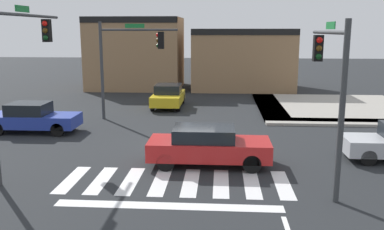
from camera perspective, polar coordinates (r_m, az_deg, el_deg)
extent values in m
plane|color=#232628|center=(18.81, -0.76, -4.28)|extent=(120.00, 120.00, 0.00)
cube|color=silver|center=(15.36, -15.99, -8.40)|extent=(0.52, 2.70, 0.01)
cube|color=silver|center=(15.04, -12.23, -8.64)|extent=(0.52, 2.70, 0.01)
cube|color=silver|center=(14.80, -8.32, -8.84)|extent=(0.52, 2.70, 0.01)
cube|color=silver|center=(14.62, -4.29, -9.01)|extent=(0.52, 2.70, 0.01)
cube|color=silver|center=(14.51, -0.18, -9.13)|extent=(0.52, 2.70, 0.01)
cube|color=silver|center=(14.47, 3.98, -9.21)|extent=(0.52, 2.70, 0.01)
cube|color=silver|center=(14.52, 8.13, -9.24)|extent=(0.52, 2.70, 0.01)
cube|color=silver|center=(14.63, 12.24, -9.23)|extent=(0.52, 2.70, 0.01)
cube|color=white|center=(12.71, -3.23, -12.23)|extent=(6.80, 0.50, 0.01)
cube|color=#9E998E|center=(24.93, 21.38, -0.96)|extent=(10.00, 1.60, 0.15)
cube|color=#9E998E|center=(28.68, 10.52, 1.19)|extent=(1.60, 10.00, 0.15)
cube|color=#9E998E|center=(29.46, 18.66, 1.04)|extent=(10.00, 10.00, 0.15)
cube|color=#93704C|center=(38.00, -7.55, 8.36)|extent=(7.93, 6.29, 6.18)
cube|color=black|center=(35.07, -8.65, 12.72)|extent=(7.93, 0.50, 0.50)
cube|color=#93704C|center=(37.41, 6.86, 7.57)|extent=(8.61, 6.49, 5.20)
cube|color=black|center=(34.29, 7.20, 11.15)|extent=(8.61, 0.50, 0.50)
cylinder|color=#383A3D|center=(17.43, -21.59, 12.50)|extent=(0.12, 5.91, 0.12)
cube|color=black|center=(19.06, -19.14, 10.79)|extent=(0.32, 0.32, 0.95)
sphere|color=red|center=(18.91, -19.40, 11.67)|extent=(0.22, 0.22, 0.22)
sphere|color=#4C330C|center=(18.90, -19.34, 10.77)|extent=(0.22, 0.22, 0.22)
sphere|color=#0C3814|center=(18.91, -19.28, 9.88)|extent=(0.22, 0.22, 0.22)
cube|color=#197233|center=(17.18, -22.07, 13.23)|extent=(0.03, 1.10, 0.24)
cylinder|color=#383A3D|center=(24.69, -12.15, 5.85)|extent=(0.18, 0.18, 5.58)
cylinder|color=#383A3D|center=(24.07, -7.26, 11.42)|extent=(4.39, 0.12, 0.12)
cube|color=black|center=(23.87, -4.23, 10.09)|extent=(0.32, 0.32, 0.95)
sphere|color=red|center=(23.88, -4.65, 10.80)|extent=(0.22, 0.22, 0.22)
sphere|color=#4C330C|center=(23.89, -4.64, 10.09)|extent=(0.22, 0.22, 0.22)
sphere|color=#0C3814|center=(23.90, -4.63, 9.38)|extent=(0.22, 0.22, 0.22)
cube|color=#197233|center=(24.11, -7.80, 11.92)|extent=(1.10, 0.03, 0.24)
cylinder|color=#383A3D|center=(12.93, 19.69, 0.13)|extent=(0.18, 0.18, 5.43)
cylinder|color=#383A3D|center=(14.78, 18.07, 10.63)|extent=(0.12, 4.29, 0.12)
cube|color=black|center=(16.15, 16.76, 8.69)|extent=(0.32, 0.32, 0.95)
sphere|color=red|center=(15.97, 16.96, 9.72)|extent=(0.22, 0.22, 0.22)
sphere|color=#4C330C|center=(15.98, 16.89, 8.66)|extent=(0.22, 0.22, 0.22)
sphere|color=#0C3814|center=(16.00, 16.83, 7.61)|extent=(0.22, 0.22, 0.22)
cube|color=#197233|center=(14.57, 18.33, 11.48)|extent=(0.03, 1.10, 0.24)
cube|color=gold|center=(28.27, -3.24, 2.34)|extent=(1.89, 4.35, 0.64)
cube|color=black|center=(28.22, -3.25, 3.58)|extent=(1.67, 1.96, 0.58)
cylinder|color=black|center=(26.78, -1.85, 1.21)|extent=(0.22, 0.66, 0.66)
cylinder|color=black|center=(27.00, -5.39, 1.25)|extent=(0.22, 0.66, 0.66)
cylinder|color=black|center=(29.68, -1.28, 2.23)|extent=(0.22, 0.66, 0.66)
cylinder|color=black|center=(29.88, -4.48, 2.26)|extent=(0.22, 0.66, 0.66)
cube|color=#23389E|center=(22.71, -20.66, -0.68)|extent=(4.46, 1.80, 0.62)
cube|color=black|center=(22.70, -21.32, 0.82)|extent=(1.93, 1.59, 0.58)
cylinder|color=black|center=(22.91, -16.35, -1.02)|extent=(0.67, 0.22, 0.67)
cylinder|color=black|center=(21.47, -17.80, -1.93)|extent=(0.67, 0.22, 0.67)
cylinder|color=black|center=(24.12, -23.12, -0.87)|extent=(0.67, 0.22, 0.67)
cube|color=red|center=(16.12, 2.35, -4.61)|extent=(4.64, 1.84, 0.68)
cube|color=black|center=(15.97, 1.66, -2.55)|extent=(2.32, 1.62, 0.50)
cylinder|color=black|center=(15.55, -3.60, -6.40)|extent=(0.68, 0.22, 0.68)
cylinder|color=black|center=(17.09, -2.89, -4.74)|extent=(0.68, 0.22, 0.68)
cylinder|color=black|center=(15.47, 8.14, -6.60)|extent=(0.68, 0.22, 0.68)
cylinder|color=black|center=(17.01, 7.76, -4.91)|extent=(0.68, 0.22, 0.68)
cylinder|color=black|center=(17.51, 22.85, -5.37)|extent=(0.62, 0.22, 0.62)
cylinder|color=black|center=(18.87, 21.41, -4.07)|extent=(0.62, 0.22, 0.62)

